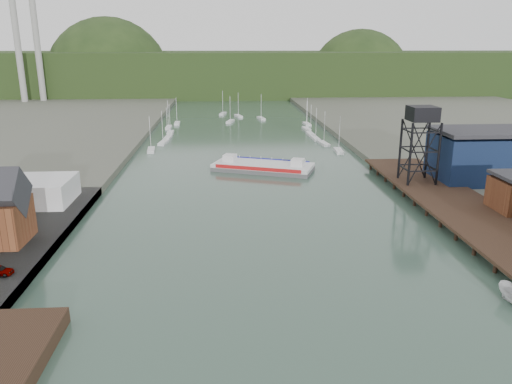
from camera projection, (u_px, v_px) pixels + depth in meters
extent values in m
plane|color=#2F4A3F|center=(290.00, 360.00, 49.81)|extent=(600.00, 600.00, 0.00)
cube|color=black|center=(452.00, 200.00, 94.70)|extent=(14.00, 70.00, 0.50)
cylinder|color=black|center=(421.00, 206.00, 94.63)|extent=(0.60, 0.60, 2.20)
cylinder|color=black|center=(482.00, 205.00, 95.40)|extent=(0.60, 0.60, 2.20)
cube|color=silver|center=(23.00, 191.00, 93.75)|extent=(18.00, 12.00, 4.50)
cylinder|color=black|center=(410.00, 155.00, 102.04)|extent=(0.50, 0.50, 13.00)
cylinder|color=black|center=(439.00, 154.00, 102.42)|extent=(0.50, 0.50, 13.00)
cylinder|color=black|center=(400.00, 149.00, 107.78)|extent=(0.50, 0.50, 13.00)
cylinder|color=black|center=(427.00, 149.00, 108.16)|extent=(0.50, 0.50, 13.00)
cube|color=black|center=(423.00, 114.00, 102.83)|extent=(5.50, 5.50, 3.00)
cube|color=#0C1938|center=(482.00, 158.00, 108.56)|extent=(20.00, 14.00, 10.00)
cube|color=#2D2D33|center=(485.00, 131.00, 106.88)|extent=(20.50, 14.50, 0.80)
cube|color=silver|center=(151.00, 150.00, 147.36)|extent=(2.67, 7.65, 0.90)
cube|color=silver|center=(163.00, 143.00, 158.42)|extent=(2.81, 7.67, 0.90)
cube|color=silver|center=(168.00, 138.00, 166.95)|extent=(2.35, 7.59, 0.90)
cube|color=silver|center=(170.00, 133.00, 176.43)|extent=(2.01, 7.50, 0.90)
cube|color=silver|center=(169.00, 127.00, 188.03)|extent=(2.00, 7.50, 0.90)
cube|color=silver|center=(177.00, 123.00, 197.59)|extent=(2.16, 7.54, 0.90)
cube|color=silver|center=(339.00, 151.00, 146.24)|extent=(2.53, 7.62, 0.90)
cube|color=silver|center=(324.00, 144.00, 157.08)|extent=(2.76, 7.67, 0.90)
cube|color=silver|center=(316.00, 139.00, 165.42)|extent=(2.22, 7.56, 0.90)
cube|color=silver|center=(310.00, 134.00, 174.02)|extent=(2.18, 7.54, 0.90)
cube|color=silver|center=(306.00, 129.00, 184.66)|extent=(2.46, 7.61, 0.90)
cube|color=silver|center=(307.00, 124.00, 195.91)|extent=(2.48, 7.61, 0.90)
cube|color=silver|center=(230.00, 122.00, 202.61)|extent=(3.78, 7.76, 0.90)
cube|color=silver|center=(261.00, 118.00, 211.11)|extent=(3.31, 7.74, 0.90)
cube|color=silver|center=(238.00, 116.00, 218.16)|extent=(3.76, 7.76, 0.90)
cube|color=silver|center=(223.00, 114.00, 225.39)|extent=(3.40, 7.74, 0.90)
cylinder|color=#9C9B97|center=(18.00, 45.00, 254.35)|extent=(3.20, 3.20, 60.00)
cylinder|color=#9C9B97|center=(37.00, 45.00, 259.65)|extent=(3.20, 3.20, 60.00)
cube|color=#1F3116|center=(231.00, 73.00, 333.47)|extent=(500.00, 120.00, 28.00)
sphere|color=#1F3116|center=(110.00, 80.00, 329.49)|extent=(80.00, 80.00, 80.00)
sphere|color=#1F3116|center=(359.00, 81.00, 350.50)|extent=(70.00, 70.00, 70.00)
cube|color=#545457|center=(263.00, 169.00, 124.96)|extent=(26.38, 17.85, 0.98)
cube|color=silver|center=(263.00, 165.00, 124.71)|extent=(26.38, 17.85, 0.78)
cube|color=red|center=(257.00, 169.00, 120.12)|extent=(20.20, 7.78, 0.88)
cube|color=navy|center=(268.00, 160.00, 129.20)|extent=(20.20, 7.78, 0.88)
cube|color=silver|center=(230.00, 158.00, 126.85)|extent=(3.79, 3.79, 1.96)
cube|color=silver|center=(298.00, 163.00, 121.92)|extent=(3.79, 3.79, 1.96)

